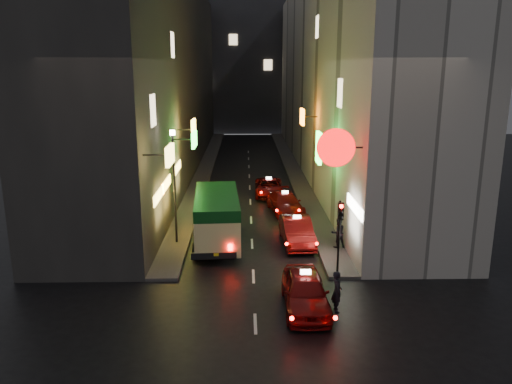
{
  "coord_description": "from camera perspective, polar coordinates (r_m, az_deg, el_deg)",
  "views": [
    {
      "loc": [
        -0.35,
        -13.39,
        9.57
      ],
      "look_at": [
        0.22,
        13.0,
        2.99
      ],
      "focal_mm": 35.0,
      "sensor_mm": 36.0,
      "label": 1
    }
  ],
  "objects": [
    {
      "name": "taxi_near",
      "position": [
        20.68,
        5.65,
        -10.92
      ],
      "size": [
        2.29,
        5.55,
        1.93
      ],
      "color": "#690C0C",
      "rests_on": "ground"
    },
    {
      "name": "sidewalk_right",
      "position": [
        48.55,
        4.22,
        2.68
      ],
      "size": [
        1.5,
        52.0,
        0.15
      ],
      "primitive_type": "cube",
      "color": "#484543",
      "rests_on": "ground"
    },
    {
      "name": "building_left",
      "position": [
        48.0,
        -10.69,
        13.08
      ],
      "size": [
        7.42,
        52.0,
        18.0
      ],
      "color": "#353330",
      "rests_on": "ground"
    },
    {
      "name": "traffic_light",
      "position": [
        23.33,
        9.58,
        -3.37
      ],
      "size": [
        0.26,
        0.43,
        3.5
      ],
      "color": "black",
      "rests_on": "sidewalk_right"
    },
    {
      "name": "pedestrian_crossing",
      "position": [
        20.6,
        9.25,
        -10.86
      ],
      "size": [
        0.46,
        0.67,
        1.95
      ],
      "primitive_type": "imported",
      "rotation": [
        0.0,
        0.0,
        1.64
      ],
      "color": "black",
      "rests_on": "ground"
    },
    {
      "name": "minibus",
      "position": [
        27.55,
        -4.5,
        -2.43
      ],
      "size": [
        2.73,
        6.75,
        2.85
      ],
      "color": "#DBD089",
      "rests_on": "ground"
    },
    {
      "name": "sidewalk_left",
      "position": [
        48.49,
        -5.84,
        2.63
      ],
      "size": [
        1.5,
        52.0,
        0.15
      ],
      "primitive_type": "cube",
      "color": "#484543",
      "rests_on": "ground"
    },
    {
      "name": "taxi_far",
      "position": [
        38.39,
        1.48,
        0.7
      ],
      "size": [
        1.99,
        4.7,
        1.66
      ],
      "color": "#690C0C",
      "rests_on": "ground"
    },
    {
      "name": "building_right",
      "position": [
        48.12,
        8.99,
        13.15
      ],
      "size": [
        8.1,
        52.0,
        18.0
      ],
      "color": "beige",
      "rests_on": "ground"
    },
    {
      "name": "building_far",
      "position": [
        79.4,
        -1.02,
        15.03
      ],
      "size": [
        30.0,
        10.0,
        22.0
      ],
      "primitive_type": "cube",
      "color": "#35353A",
      "rests_on": "ground"
    },
    {
      "name": "lamp_post",
      "position": [
        27.3,
        -9.32,
        1.44
      ],
      "size": [
        0.28,
        0.28,
        6.22
      ],
      "color": "black",
      "rests_on": "sidewalk_left"
    },
    {
      "name": "taxi_second",
      "position": [
        27.9,
        4.69,
        -4.23
      ],
      "size": [
        2.48,
        5.54,
        1.9
      ],
      "color": "#690C0C",
      "rests_on": "ground"
    },
    {
      "name": "taxi_third",
      "position": [
        33.79,
        3.34,
        -1.08
      ],
      "size": [
        2.85,
        5.27,
        1.76
      ],
      "color": "#690C0C",
      "rests_on": "ground"
    },
    {
      "name": "pedestrian_sidewalk",
      "position": [
        27.19,
        9.36,
        -4.4
      ],
      "size": [
        0.79,
        0.6,
        1.86
      ],
      "primitive_type": "imported",
      "rotation": [
        0.0,
        0.0,
        3.4
      ],
      "color": "black",
      "rests_on": "sidewalk_right"
    }
  ]
}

